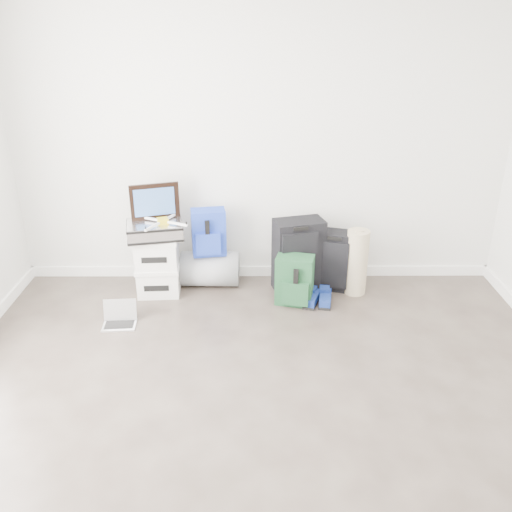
{
  "coord_description": "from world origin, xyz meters",
  "views": [
    {
      "loc": [
        -0.06,
        -2.33,
        2.39
      ],
      "look_at": [
        -0.04,
        1.9,
        0.48
      ],
      "focal_mm": 38.0,
      "sensor_mm": 36.0,
      "label": 1
    }
  ],
  "objects_px": {
    "duffel_bag": "(210,269)",
    "large_suitcase": "(298,256)",
    "briefcase": "(155,230)",
    "laptop": "(120,319)",
    "carry_on": "(331,260)",
    "boxes_stack": "(158,265)"
  },
  "relations": [
    {
      "from": "duffel_bag",
      "to": "large_suitcase",
      "type": "distance_m",
      "value": 0.85
    },
    {
      "from": "briefcase",
      "to": "laptop",
      "type": "xyz_separation_m",
      "value": [
        -0.25,
        -0.55,
        -0.58
      ]
    },
    {
      "from": "briefcase",
      "to": "large_suitcase",
      "type": "bearing_deg",
      "value": -8.47
    },
    {
      "from": "carry_on",
      "to": "duffel_bag",
      "type": "bearing_deg",
      "value": -167.67
    },
    {
      "from": "duffel_bag",
      "to": "carry_on",
      "type": "relative_size",
      "value": 0.95
    },
    {
      "from": "boxes_stack",
      "to": "carry_on",
      "type": "xyz_separation_m",
      "value": [
        1.6,
        0.1,
        0.0
      ]
    },
    {
      "from": "duffel_bag",
      "to": "large_suitcase",
      "type": "xyz_separation_m",
      "value": [
        0.82,
        -0.1,
        0.18
      ]
    },
    {
      "from": "duffel_bag",
      "to": "large_suitcase",
      "type": "relative_size",
      "value": 0.79
    },
    {
      "from": "boxes_stack",
      "to": "large_suitcase",
      "type": "xyz_separation_m",
      "value": [
        1.29,
        0.07,
        0.06
      ]
    },
    {
      "from": "boxes_stack",
      "to": "carry_on",
      "type": "height_order",
      "value": "carry_on"
    },
    {
      "from": "boxes_stack",
      "to": "duffel_bag",
      "type": "distance_m",
      "value": 0.5
    },
    {
      "from": "carry_on",
      "to": "laptop",
      "type": "relative_size",
      "value": 1.99
    },
    {
      "from": "boxes_stack",
      "to": "large_suitcase",
      "type": "bearing_deg",
      "value": -0.07
    },
    {
      "from": "boxes_stack",
      "to": "briefcase",
      "type": "height_order",
      "value": "briefcase"
    },
    {
      "from": "briefcase",
      "to": "carry_on",
      "type": "relative_size",
      "value": 0.84
    },
    {
      "from": "boxes_stack",
      "to": "briefcase",
      "type": "bearing_deg",
      "value": 0.0
    },
    {
      "from": "carry_on",
      "to": "laptop",
      "type": "bearing_deg",
      "value": -144.88
    },
    {
      "from": "duffel_bag",
      "to": "carry_on",
      "type": "bearing_deg",
      "value": -1.71
    },
    {
      "from": "large_suitcase",
      "to": "carry_on",
      "type": "distance_m",
      "value": 0.32
    },
    {
      "from": "large_suitcase",
      "to": "laptop",
      "type": "distance_m",
      "value": 1.68
    },
    {
      "from": "briefcase",
      "to": "carry_on",
      "type": "height_order",
      "value": "briefcase"
    },
    {
      "from": "boxes_stack",
      "to": "laptop",
      "type": "distance_m",
      "value": 0.65
    }
  ]
}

